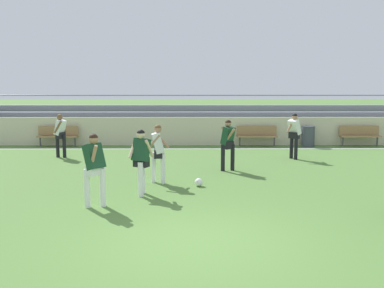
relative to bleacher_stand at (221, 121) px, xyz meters
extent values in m
plane|color=#517A38|center=(-1.52, -14.78, -0.92)|extent=(160.00, 160.00, 0.00)
cube|color=white|center=(-1.52, -3.47, -0.91)|extent=(44.00, 0.12, 0.01)
cube|color=beige|center=(-1.52, -2.27, -0.28)|extent=(48.00, 0.16, 1.28)
cube|color=#9EA3AD|center=(0.00, -1.41, -0.59)|extent=(25.31, 0.36, 0.08)
cube|color=slate|center=(0.00, -1.61, -0.75)|extent=(25.31, 0.04, 0.33)
cube|color=#9EA3AD|center=(0.00, -0.69, -0.26)|extent=(25.31, 0.36, 0.08)
cube|color=slate|center=(0.00, -0.89, -0.42)|extent=(25.31, 0.04, 0.33)
cube|color=#9EA3AD|center=(0.00, 0.02, 0.07)|extent=(25.31, 0.36, 0.08)
cube|color=slate|center=(0.00, -0.18, -0.10)|extent=(25.31, 0.04, 0.33)
cube|color=#9EA3AD|center=(0.00, 0.74, 0.40)|extent=(25.31, 0.36, 0.08)
cube|color=slate|center=(0.00, 0.54, 0.23)|extent=(25.31, 0.04, 0.33)
cube|color=#9EA3AD|center=(0.00, 1.46, 0.72)|extent=(25.31, 0.36, 0.08)
cube|color=slate|center=(0.00, 1.26, 0.56)|extent=(25.31, 0.04, 0.33)
cylinder|color=slate|center=(0.00, 1.71, 1.27)|extent=(25.31, 0.06, 0.06)
cube|color=#99754C|center=(6.09, -2.70, -0.47)|extent=(1.80, 0.40, 0.06)
cube|color=#99754C|center=(6.09, -2.52, -0.22)|extent=(1.80, 0.05, 0.40)
cylinder|color=#47474C|center=(5.31, -2.70, -0.69)|extent=(0.07, 0.07, 0.45)
cylinder|color=#47474C|center=(6.87, -2.70, -0.69)|extent=(0.07, 0.07, 0.45)
cube|color=#99754C|center=(1.44, -2.70, -0.47)|extent=(1.80, 0.40, 0.06)
cube|color=#99754C|center=(1.44, -2.52, -0.22)|extent=(1.80, 0.05, 0.40)
cylinder|color=#47474C|center=(0.66, -2.70, -0.69)|extent=(0.07, 0.07, 0.45)
cylinder|color=#47474C|center=(2.22, -2.70, -0.69)|extent=(0.07, 0.07, 0.45)
cube|color=#99754C|center=(-7.53, -2.70, -0.47)|extent=(1.80, 0.40, 0.06)
cube|color=#99754C|center=(-7.53, -2.52, -0.22)|extent=(1.80, 0.05, 0.40)
cylinder|color=#47474C|center=(-8.31, -2.70, -0.69)|extent=(0.07, 0.07, 0.45)
cylinder|color=#47474C|center=(-6.75, -2.70, -0.69)|extent=(0.07, 0.07, 0.45)
cylinder|color=#3D424C|center=(3.72, -2.76, -0.45)|extent=(0.58, 0.58, 0.92)
cylinder|color=white|center=(-2.63, -10.00, -0.49)|extent=(0.13, 0.13, 0.86)
cylinder|color=white|center=(-2.35, -10.17, -0.49)|extent=(0.13, 0.13, 0.86)
cube|color=black|center=(-2.49, -10.08, -0.08)|extent=(0.25, 0.37, 0.24)
cube|color=white|center=(-2.49, -10.08, 0.22)|extent=(0.38, 0.40, 0.60)
cylinder|color=#A87A5B|center=(-2.38, -9.91, 0.26)|extent=(0.40, 0.10, 0.44)
cylinder|color=#A87A5B|center=(-2.60, -10.25, 0.26)|extent=(0.40, 0.10, 0.44)
sphere|color=#A87A5B|center=(-2.49, -10.08, 0.60)|extent=(0.21, 0.21, 0.21)
sphere|color=brown|center=(-2.49, -10.08, 0.62)|extent=(0.20, 0.20, 0.20)
cylinder|color=white|center=(-2.81, -11.59, -0.49)|extent=(0.13, 0.13, 0.85)
cylinder|color=white|center=(-2.81, -11.26, -0.49)|extent=(0.13, 0.13, 0.85)
cube|color=black|center=(-2.81, -11.42, -0.08)|extent=(0.42, 0.36, 0.24)
cube|color=#194228|center=(-2.81, -11.42, 0.22)|extent=(0.50, 0.49, 0.60)
cylinder|color=beige|center=(-3.02, -11.41, 0.26)|extent=(0.22, 0.36, 0.47)
cylinder|color=beige|center=(-2.60, -11.44, 0.26)|extent=(0.22, 0.36, 0.47)
sphere|color=beige|center=(-2.81, -11.42, 0.60)|extent=(0.21, 0.21, 0.21)
sphere|color=black|center=(-2.81, -11.42, 0.62)|extent=(0.20, 0.20, 0.20)
cylinder|color=black|center=(-0.23, -8.28, -0.49)|extent=(0.13, 0.13, 0.85)
cylinder|color=black|center=(-0.55, -8.37, -0.49)|extent=(0.13, 0.13, 0.85)
cube|color=black|center=(-0.39, -8.33, -0.08)|extent=(0.41, 0.41, 0.24)
cube|color=#194228|center=(-0.39, -8.33, 0.22)|extent=(0.50, 0.51, 0.59)
cylinder|color=#A87A5B|center=(-0.34, -8.53, 0.25)|extent=(0.34, 0.32, 0.45)
cylinder|color=#A87A5B|center=(-0.43, -8.12, 0.25)|extent=(0.34, 0.32, 0.45)
sphere|color=#A87A5B|center=(-0.39, -8.33, 0.60)|extent=(0.21, 0.21, 0.21)
sphere|color=black|center=(-0.39, -8.33, 0.62)|extent=(0.20, 0.20, 0.20)
cylinder|color=black|center=(2.22, -5.97, -0.46)|extent=(0.13, 0.13, 0.91)
cylinder|color=black|center=(2.32, -6.24, -0.46)|extent=(0.13, 0.13, 0.91)
cube|color=black|center=(2.27, -6.11, -0.03)|extent=(0.39, 0.42, 0.24)
cube|color=white|center=(2.27, -6.11, 0.27)|extent=(0.54, 0.54, 0.60)
cylinder|color=#A87A5B|center=(2.45, -6.02, 0.31)|extent=(0.33, 0.28, 0.47)
cylinder|color=#A87A5B|center=(2.09, -6.20, 0.31)|extent=(0.33, 0.28, 0.47)
sphere|color=#A87A5B|center=(2.27, -6.11, 0.66)|extent=(0.21, 0.21, 0.21)
sphere|color=black|center=(2.27, -6.11, 0.68)|extent=(0.20, 0.20, 0.20)
cylinder|color=black|center=(-6.36, -5.72, -0.48)|extent=(0.13, 0.13, 0.86)
cylinder|color=black|center=(-6.64, -5.65, -0.48)|extent=(0.13, 0.13, 0.86)
cube|color=black|center=(-6.50, -5.68, -0.07)|extent=(0.32, 0.41, 0.24)
cube|color=white|center=(-6.50, -5.68, 0.23)|extent=(0.46, 0.47, 0.60)
cylinder|color=brown|center=(-6.53, -5.88, 0.27)|extent=(0.36, 0.18, 0.47)
cylinder|color=brown|center=(-6.47, -5.48, 0.27)|extent=(0.36, 0.18, 0.47)
sphere|color=brown|center=(-6.50, -5.68, 0.61)|extent=(0.21, 0.21, 0.21)
sphere|color=brown|center=(-6.50, -5.68, 0.63)|extent=(0.20, 0.20, 0.20)
cylinder|color=white|center=(-3.90, -12.55, -0.48)|extent=(0.13, 0.13, 0.87)
cylinder|color=white|center=(-3.57, -12.46, -0.48)|extent=(0.13, 0.13, 0.87)
cube|color=white|center=(-3.74, -12.51, -0.06)|extent=(0.40, 0.42, 0.24)
cube|color=#194228|center=(-3.74, -12.51, 0.24)|extent=(0.54, 0.54, 0.60)
cylinder|color=#A87A5B|center=(-3.77, -12.30, 0.27)|extent=(0.25, 0.23, 0.51)
cylinder|color=#A87A5B|center=(-3.70, -12.71, 0.27)|extent=(0.25, 0.23, 0.51)
sphere|color=#A87A5B|center=(-3.74, -12.51, 0.62)|extent=(0.21, 0.21, 0.21)
sphere|color=black|center=(-3.74, -12.51, 0.64)|extent=(0.20, 0.20, 0.20)
sphere|color=white|center=(-1.36, -10.51, -0.81)|extent=(0.22, 0.22, 0.22)
camera|label=1|loc=(-1.63, -21.99, 1.79)|focal=40.50mm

